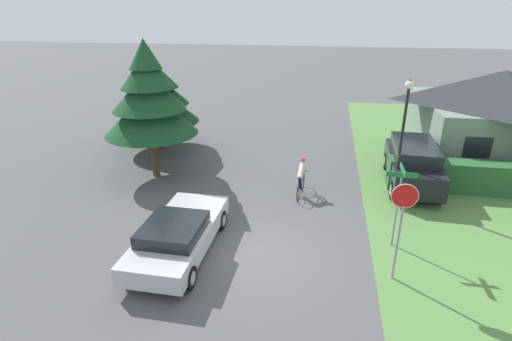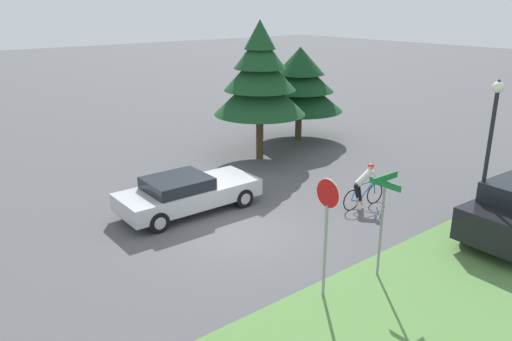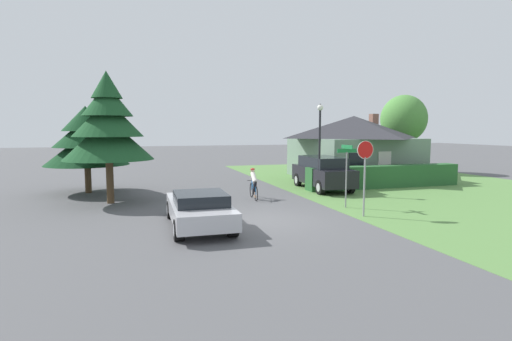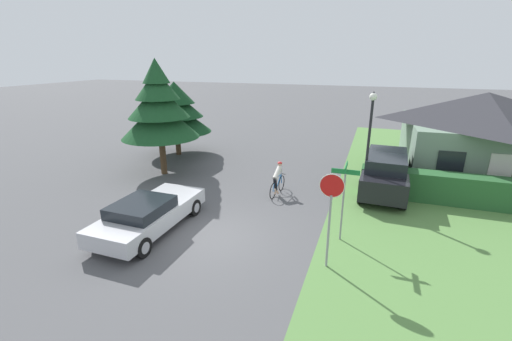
{
  "view_description": "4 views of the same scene",
  "coord_description": "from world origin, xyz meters",
  "px_view_note": "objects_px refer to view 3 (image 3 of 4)",
  "views": [
    {
      "loc": [
        1.92,
        -10.19,
        7.07
      ],
      "look_at": [
        -0.49,
        3.45,
        1.36
      ],
      "focal_mm": 28.0,
      "sensor_mm": 36.0,
      "label": 1
    },
    {
      "loc": [
        11.04,
        -8.1,
        6.53
      ],
      "look_at": [
        -1.22,
        1.78,
        1.24
      ],
      "focal_mm": 35.0,
      "sensor_mm": 36.0,
      "label": 2
    },
    {
      "loc": [
        -4.26,
        -13.68,
        3.32
      ],
      "look_at": [
        0.85,
        3.12,
        1.52
      ],
      "focal_mm": 28.0,
      "sensor_mm": 36.0,
      "label": 3
    },
    {
      "loc": [
        5.01,
        -9.45,
        5.92
      ],
      "look_at": [
        1.06,
        1.85,
        1.95
      ],
      "focal_mm": 24.0,
      "sensor_mm": 36.0,
      "label": 4
    }
  ],
  "objects_px": {
    "cottage_house": "(353,146)",
    "cyclist": "(254,184)",
    "sedan_left_lane": "(199,209)",
    "deciduous_tree_right": "(404,119)",
    "parked_suv_right": "(323,172)",
    "street_lamp": "(320,135)",
    "street_name_sign": "(347,164)",
    "conifer_tall_near": "(108,126)",
    "stop_sign": "(365,164)",
    "conifer_tall_far": "(86,140)"
  },
  "relations": [
    {
      "from": "cyclist",
      "to": "deciduous_tree_right",
      "type": "xyz_separation_m",
      "value": [
        14.72,
        8.43,
        3.44
      ]
    },
    {
      "from": "conifer_tall_near",
      "to": "conifer_tall_far",
      "type": "xyz_separation_m",
      "value": [
        -1.29,
        3.57,
        -0.7
      ]
    },
    {
      "from": "parked_suv_right",
      "to": "conifer_tall_near",
      "type": "distance_m",
      "value": 11.41
    },
    {
      "from": "parked_suv_right",
      "to": "conifer_tall_far",
      "type": "height_order",
      "value": "conifer_tall_far"
    },
    {
      "from": "deciduous_tree_right",
      "to": "conifer_tall_near",
      "type": "bearing_deg",
      "value": -160.36
    },
    {
      "from": "cyclist",
      "to": "cottage_house",
      "type": "bearing_deg",
      "value": -50.14
    },
    {
      "from": "street_lamp",
      "to": "street_name_sign",
      "type": "height_order",
      "value": "street_lamp"
    },
    {
      "from": "sedan_left_lane",
      "to": "deciduous_tree_right",
      "type": "height_order",
      "value": "deciduous_tree_right"
    },
    {
      "from": "cyclist",
      "to": "parked_suv_right",
      "type": "relative_size",
      "value": 0.37
    },
    {
      "from": "street_lamp",
      "to": "stop_sign",
      "type": "bearing_deg",
      "value": -98.0
    },
    {
      "from": "cottage_house",
      "to": "deciduous_tree_right",
      "type": "relative_size",
      "value": 1.29
    },
    {
      "from": "parked_suv_right",
      "to": "conifer_tall_far",
      "type": "xyz_separation_m",
      "value": [
        -12.37,
        2.58,
        1.83
      ]
    },
    {
      "from": "cyclist",
      "to": "street_lamp",
      "type": "height_order",
      "value": "street_lamp"
    },
    {
      "from": "sedan_left_lane",
      "to": "parked_suv_right",
      "type": "height_order",
      "value": "parked_suv_right"
    },
    {
      "from": "street_lamp",
      "to": "conifer_tall_near",
      "type": "xyz_separation_m",
      "value": [
        -10.23,
        0.31,
        0.45
      ]
    },
    {
      "from": "cottage_house",
      "to": "street_lamp",
      "type": "relative_size",
      "value": 1.67
    },
    {
      "from": "parked_suv_right",
      "to": "street_lamp",
      "type": "height_order",
      "value": "street_lamp"
    },
    {
      "from": "street_name_sign",
      "to": "parked_suv_right",
      "type": "bearing_deg",
      "value": 74.51
    },
    {
      "from": "cottage_house",
      "to": "cyclist",
      "type": "bearing_deg",
      "value": -146.82
    },
    {
      "from": "sedan_left_lane",
      "to": "stop_sign",
      "type": "xyz_separation_m",
      "value": [
        6.3,
        -0.15,
        1.4
      ]
    },
    {
      "from": "street_name_sign",
      "to": "cottage_house",
      "type": "bearing_deg",
      "value": 58.06
    },
    {
      "from": "cyclist",
      "to": "conifer_tall_far",
      "type": "xyz_separation_m",
      "value": [
        -7.83,
        4.42,
        2.08
      ]
    },
    {
      "from": "parked_suv_right",
      "to": "conifer_tall_near",
      "type": "bearing_deg",
      "value": 97.55
    },
    {
      "from": "sedan_left_lane",
      "to": "deciduous_tree_right",
      "type": "xyz_separation_m",
      "value": [
        18.09,
        13.24,
        3.52
      ]
    },
    {
      "from": "parked_suv_right",
      "to": "conifer_tall_far",
      "type": "relative_size",
      "value": 1.07
    },
    {
      "from": "stop_sign",
      "to": "street_name_sign",
      "type": "height_order",
      "value": "stop_sign"
    },
    {
      "from": "parked_suv_right",
      "to": "street_lamp",
      "type": "bearing_deg",
      "value": 149.56
    },
    {
      "from": "stop_sign",
      "to": "street_name_sign",
      "type": "distance_m",
      "value": 1.77
    },
    {
      "from": "cottage_house",
      "to": "street_lamp",
      "type": "xyz_separation_m",
      "value": [
        -5.4,
        -5.81,
        0.84
      ]
    },
    {
      "from": "street_lamp",
      "to": "street_name_sign",
      "type": "relative_size",
      "value": 1.74
    },
    {
      "from": "street_name_sign",
      "to": "conifer_tall_far",
      "type": "xyz_separation_m",
      "value": [
        -10.97,
        7.63,
        0.93
      ]
    },
    {
      "from": "stop_sign",
      "to": "conifer_tall_near",
      "type": "height_order",
      "value": "conifer_tall_near"
    },
    {
      "from": "cyclist",
      "to": "stop_sign",
      "type": "distance_m",
      "value": 5.91
    },
    {
      "from": "stop_sign",
      "to": "cottage_house",
      "type": "bearing_deg",
      "value": -119.3
    },
    {
      "from": "stop_sign",
      "to": "street_lamp",
      "type": "distance_m",
      "value": 5.64
    },
    {
      "from": "parked_suv_right",
      "to": "street_name_sign",
      "type": "height_order",
      "value": "street_name_sign"
    },
    {
      "from": "street_lamp",
      "to": "conifer_tall_far",
      "type": "height_order",
      "value": "street_lamp"
    },
    {
      "from": "parked_suv_right",
      "to": "street_name_sign",
      "type": "distance_m",
      "value": 5.32
    },
    {
      "from": "cyclist",
      "to": "street_name_sign",
      "type": "height_order",
      "value": "street_name_sign"
    },
    {
      "from": "cyclist",
      "to": "street_lamp",
      "type": "xyz_separation_m",
      "value": [
        3.7,
        0.54,
        2.33
      ]
    },
    {
      "from": "cottage_house",
      "to": "conifer_tall_near",
      "type": "height_order",
      "value": "conifer_tall_near"
    },
    {
      "from": "sedan_left_lane",
      "to": "conifer_tall_near",
      "type": "xyz_separation_m",
      "value": [
        -3.16,
        5.65,
        2.85
      ]
    },
    {
      "from": "sedan_left_lane",
      "to": "conifer_tall_near",
      "type": "bearing_deg",
      "value": 30.11
    },
    {
      "from": "cottage_house",
      "to": "deciduous_tree_right",
      "type": "distance_m",
      "value": 6.3
    },
    {
      "from": "street_name_sign",
      "to": "conifer_tall_near",
      "type": "height_order",
      "value": "conifer_tall_near"
    },
    {
      "from": "parked_suv_right",
      "to": "conifer_tall_near",
      "type": "xyz_separation_m",
      "value": [
        -11.08,
        -1.0,
        2.53
      ]
    },
    {
      "from": "cottage_house",
      "to": "cyclist",
      "type": "height_order",
      "value": "cottage_house"
    },
    {
      "from": "cyclist",
      "to": "conifer_tall_near",
      "type": "relative_size",
      "value": 0.31
    },
    {
      "from": "sedan_left_lane",
      "to": "conifer_tall_far",
      "type": "relative_size",
      "value": 1.03
    },
    {
      "from": "sedan_left_lane",
      "to": "deciduous_tree_right",
      "type": "bearing_deg",
      "value": -52.9
    }
  ]
}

